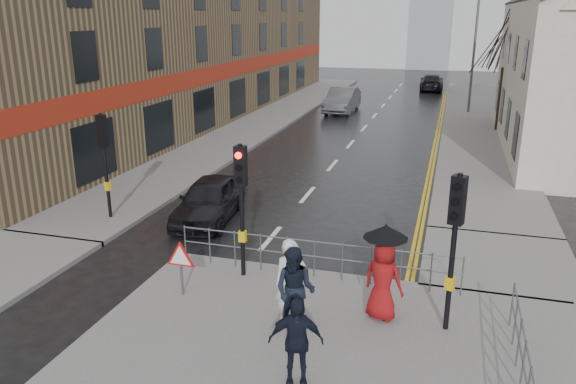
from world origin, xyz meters
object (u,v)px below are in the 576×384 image
Objects in this scene: pedestrian_with_umbrella at (384,269)px; car_mid at (342,100)px; car_parked at (209,200)px; pedestrian_a at (291,282)px; pedestrian_b at (295,290)px; pedestrian_d at (296,341)px.

car_mid is (-6.24, 27.28, -0.46)m from pedestrian_with_umbrella.
car_mid is at bearing 84.35° from car_parked.
pedestrian_with_umbrella is (1.84, 0.75, 0.20)m from pedestrian_a.
pedestrian_a is 1.99m from pedestrian_with_umbrella.
pedestrian_a is 0.46× the size of car_parked.
car_mid is at bearing 104.81° from pedestrian_b.
pedestrian_d is at bearing -100.03° from pedestrian_a.
car_mid reaches higher than car_parked.
pedestrian_b is at bearing -149.04° from pedestrian_with_umbrella.
pedestrian_a reaches higher than pedestrian_b.
pedestrian_a is 0.38× the size of car_mid.
car_parked is at bearing 99.39° from pedestrian_a.
pedestrian_b reaches higher than car_mid.
pedestrian_a is 28.37m from car_mid.
pedestrian_b is at bearing 90.69° from pedestrian_d.
car_parked is (-4.42, 5.68, -0.39)m from pedestrian_a.
car_parked is at bearing 108.24° from pedestrian_d.
pedestrian_a is 1.13× the size of pedestrian_d.
car_mid is (0.01, 22.35, 0.13)m from car_parked.
car_parked is 0.81× the size of car_mid.
pedestrian_b is 28.65m from car_mid.
pedestrian_b is 1.97m from pedestrian_with_umbrella.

